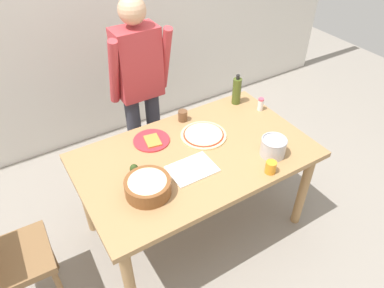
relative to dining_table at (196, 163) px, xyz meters
name	(u,v)px	position (x,y,z in m)	size (l,w,h in m)	color
ground	(195,224)	(0.00, 0.00, -0.67)	(8.00, 8.00, 0.00)	gray
wall_back	(100,7)	(0.00, 1.60, 0.63)	(5.60, 0.10, 2.60)	silver
dining_table	(196,163)	(0.00, 0.00, 0.00)	(1.60, 0.96, 0.76)	#A37A4C
person_cook	(140,85)	(-0.05, 0.76, 0.27)	(0.49, 0.25, 1.62)	#2D2D38
pizza_raw_on_board	(204,135)	(0.15, 0.14, 0.10)	(0.33, 0.33, 0.02)	beige
plate_with_slice	(152,140)	(-0.20, 0.28, 0.10)	(0.26, 0.26, 0.02)	red
popcorn_bowl	(148,186)	(-0.44, -0.16, 0.15)	(0.28, 0.28, 0.11)	brown
olive_oil_bottle	(237,91)	(0.62, 0.37, 0.20)	(0.07, 0.07, 0.26)	#47561E
steel_pot	(273,147)	(0.44, -0.28, 0.16)	(0.17, 0.17, 0.13)	#B7B7BC
cup_orange	(271,167)	(0.31, -0.40, 0.13)	(0.07, 0.07, 0.09)	orange
cup_small_brown	(183,116)	(0.12, 0.38, 0.13)	(0.07, 0.07, 0.09)	brown
salt_shaker	(261,104)	(0.72, 0.18, 0.14)	(0.04, 0.04, 0.11)	white
cutting_board_white	(192,169)	(-0.11, -0.12, 0.10)	(0.30, 0.22, 0.01)	white
avocado	(134,169)	(-0.44, 0.05, 0.13)	(0.06, 0.06, 0.07)	#2D4219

